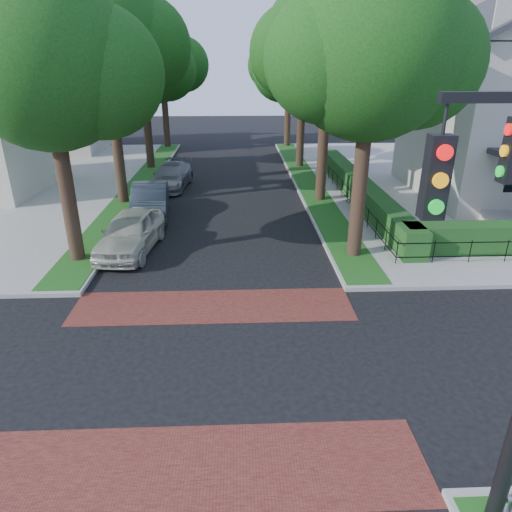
{
  "coord_description": "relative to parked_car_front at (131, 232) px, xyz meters",
  "views": [
    {
      "loc": [
        0.85,
        -9.83,
        7.31
      ],
      "look_at": [
        1.41,
        3.55,
        1.6
      ],
      "focal_mm": 32.0,
      "sensor_mm": 36.0,
      "label": 1
    }
  ],
  "objects": [
    {
      "name": "hedge_main_road",
      "position": [
        11.3,
        6.92,
        -0.08
      ],
      "size": [
        1.0,
        18.0,
        1.2
      ],
      "primitive_type": "cube",
      "color": "#1C4919",
      "rests_on": "sidewalk_ne"
    },
    {
      "name": "tree_right_back",
      "position": [
        9.2,
        25.15,
        6.44
      ],
      "size": [
        7.5,
        6.45,
        10.2
      ],
      "color": "black",
      "rests_on": "sidewalk_ne"
    },
    {
      "name": "grass_strip_ne",
      "position": [
        9.0,
        11.02,
        -0.67
      ],
      "size": [
        1.6,
        29.8,
        0.02
      ],
      "primitive_type": "cube",
      "color": "#1C4C15",
      "rests_on": "sidewalk_ne"
    },
    {
      "name": "tree_right_near",
      "position": [
        9.2,
        -0.84,
        6.8
      ],
      "size": [
        7.75,
        6.67,
        10.66
      ],
      "color": "black",
      "rests_on": "sidewalk_ne"
    },
    {
      "name": "ground",
      "position": [
        3.6,
        -8.08,
        -0.83
      ],
      "size": [
        120.0,
        120.0,
        0.0
      ],
      "primitive_type": "plane",
      "color": "black",
      "rests_on": "ground"
    },
    {
      "name": "tree_left_mid",
      "position": [
        -1.79,
        7.16,
        7.51
      ],
      "size": [
        8.0,
        6.88,
        11.48
      ],
      "color": "black",
      "rests_on": "sidewalk_nw"
    },
    {
      "name": "tree_left_far",
      "position": [
        -1.8,
        16.14,
        6.29
      ],
      "size": [
        7.0,
        6.02,
        9.86
      ],
      "color": "black",
      "rests_on": "sidewalk_nw"
    },
    {
      "name": "tree_right_far",
      "position": [
        9.2,
        16.14,
        6.08
      ],
      "size": [
        7.25,
        6.23,
        9.74
      ],
      "color": "black",
      "rests_on": "sidewalk_ne"
    },
    {
      "name": "tree_right_mid",
      "position": [
        9.21,
        7.17,
        7.16
      ],
      "size": [
        8.25,
        7.09,
        11.22
      ],
      "color": "black",
      "rests_on": "sidewalk_ne"
    },
    {
      "name": "tree_left_near",
      "position": [
        -1.8,
        -0.85,
        6.44
      ],
      "size": [
        7.5,
        6.45,
        10.2
      ],
      "color": "black",
      "rests_on": "sidewalk_nw"
    },
    {
      "name": "tree_left_back",
      "position": [
        -1.8,
        25.16,
        6.58
      ],
      "size": [
        7.75,
        6.66,
        10.44
      ],
      "color": "black",
      "rests_on": "sidewalk_nw"
    },
    {
      "name": "grass_strip_nw",
      "position": [
        -1.8,
        11.02,
        -0.67
      ],
      "size": [
        1.6,
        29.8,
        0.02
      ],
      "primitive_type": "cube",
      "color": "#1C4C15",
      "rests_on": "sidewalk_nw"
    },
    {
      "name": "crosswalk_far",
      "position": [
        3.6,
        -4.88,
        -0.83
      ],
      "size": [
        9.0,
        2.2,
        0.01
      ],
      "primitive_type": "cube",
      "color": "maroon",
      "rests_on": "ground"
    },
    {
      "name": "parked_car_middle",
      "position": [
        -0.0,
        4.66,
        -0.01
      ],
      "size": [
        2.3,
        5.16,
        1.65
      ],
      "primitive_type": "imported",
      "rotation": [
        0.0,
        0.0,
        0.12
      ],
      "color": "#1F262E",
      "rests_on": "ground"
    },
    {
      "name": "fence_main_road",
      "position": [
        10.5,
        6.92,
        -0.23
      ],
      "size": [
        0.06,
        18.0,
        0.9
      ],
      "primitive_type": null,
      "color": "black",
      "rests_on": "sidewalk_ne"
    },
    {
      "name": "house_left_far",
      "position": [
        -11.89,
        23.92,
        4.21
      ],
      "size": [
        10.0,
        9.0,
        10.14
      ],
      "color": "#B4B0A1",
      "rests_on": "sidewalk_nw"
    },
    {
      "name": "parked_car_rear",
      "position": [
        0.33,
        10.47,
        -0.1
      ],
      "size": [
        2.54,
        5.24,
        1.47
      ],
      "primitive_type": "imported",
      "rotation": [
        0.0,
        0.0,
        -0.1
      ],
      "color": "slate",
      "rests_on": "ground"
    },
    {
      "name": "crosswalk_near",
      "position": [
        3.6,
        -11.28,
        -0.83
      ],
      "size": [
        9.0,
        2.2,
        0.01
      ],
      "primitive_type": "cube",
      "color": "maroon",
      "rests_on": "ground"
    },
    {
      "name": "parked_car_front",
      "position": [
        0.0,
        0.0,
        0.0
      ],
      "size": [
        2.47,
        5.06,
        1.66
      ],
      "primitive_type": "imported",
      "rotation": [
        0.0,
        0.0,
        -0.11
      ],
      "color": "beige",
      "rests_on": "ground"
    }
  ]
}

